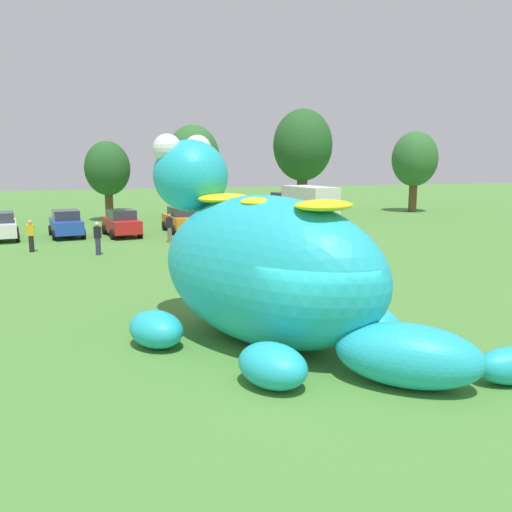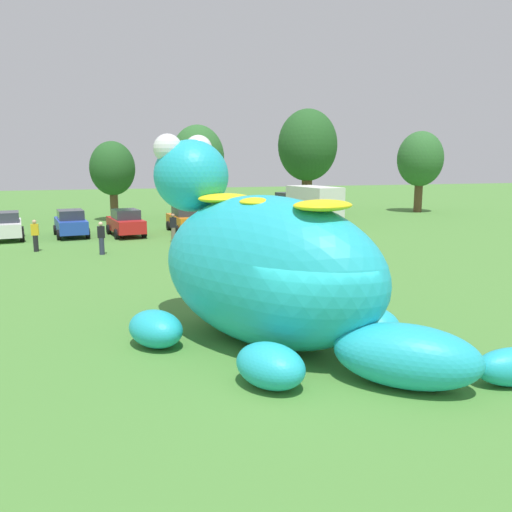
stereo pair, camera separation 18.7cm
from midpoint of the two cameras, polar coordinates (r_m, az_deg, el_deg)
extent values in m
plane|color=#4C8438|center=(12.91, 5.09, -11.90)|extent=(160.00, 160.00, 0.00)
ellipsoid|color=#23B2C6|center=(13.96, 0.83, -1.60)|extent=(6.62, 7.88, 3.97)
ellipsoid|color=#23B2C6|center=(15.81, -7.40, 8.54)|extent=(2.98, 3.05, 2.10)
sphere|color=white|center=(15.69, -9.87, 11.34)|extent=(0.84, 0.84, 0.84)
sphere|color=white|center=(16.42, -6.63, 11.37)|extent=(0.84, 0.84, 0.84)
ellipsoid|color=yellow|center=(14.79, -3.79, 6.22)|extent=(2.01, 1.90, 0.26)
ellipsoid|color=yellow|center=(13.69, 0.85, 5.90)|extent=(2.01, 1.90, 0.26)
ellipsoid|color=yellow|center=(12.59, 6.89, 5.44)|extent=(2.01, 1.90, 0.26)
ellipsoid|color=#23B2C6|center=(14.30, -11.08, -7.73)|extent=(1.91, 2.08, 0.97)
ellipsoid|color=#23B2C6|center=(17.17, 0.86, -4.46)|extent=(1.91, 2.08, 0.97)
ellipsoid|color=#23B2C6|center=(11.70, 1.32, -11.70)|extent=(1.91, 2.08, 0.97)
ellipsoid|color=#23B2C6|center=(14.83, 11.79, -7.10)|extent=(1.91, 2.08, 0.97)
ellipsoid|color=#23B2C6|center=(12.12, 15.56, -10.24)|extent=(3.46, 3.25, 1.39)
cube|color=white|center=(35.96, -25.84, 2.70)|extent=(2.23, 4.29, 0.80)
cube|color=#2D333D|center=(35.74, -25.94, 3.78)|extent=(1.74, 2.15, 0.60)
cylinder|color=black|center=(37.26, -24.47, 2.42)|extent=(0.32, 0.67, 0.64)
cylinder|color=black|center=(34.74, -24.42, 1.90)|extent=(0.32, 0.67, 0.64)
cube|color=#2347B7|center=(35.85, -19.88, 3.10)|extent=(2.27, 4.30, 0.80)
cube|color=#2D333D|center=(35.62, -19.92, 4.19)|extent=(1.76, 2.16, 0.60)
cylinder|color=black|center=(37.08, -21.34, 2.60)|extent=(0.33, 0.67, 0.64)
cylinder|color=black|center=(37.24, -18.74, 2.79)|extent=(0.33, 0.67, 0.64)
cylinder|color=black|center=(34.57, -21.02, 2.10)|extent=(0.33, 0.67, 0.64)
cylinder|color=black|center=(34.73, -18.23, 2.31)|extent=(0.33, 0.67, 0.64)
cube|color=red|center=(35.14, -14.42, 3.25)|extent=(2.37, 4.33, 0.80)
cube|color=#2D333D|center=(34.92, -14.41, 4.37)|extent=(1.81, 2.19, 0.60)
cylinder|color=black|center=(36.26, -16.14, 2.74)|extent=(0.34, 0.67, 0.64)
cylinder|color=black|center=(36.61, -13.53, 2.93)|extent=(0.34, 0.67, 0.64)
cylinder|color=black|center=(33.78, -15.32, 2.25)|extent=(0.34, 0.67, 0.64)
cylinder|color=black|center=(34.16, -12.53, 2.46)|extent=(0.34, 0.67, 0.64)
cube|color=orange|center=(36.35, -8.20, 3.70)|extent=(2.13, 4.26, 0.80)
cube|color=#2D333D|center=(36.13, -8.16, 4.78)|extent=(1.70, 2.12, 0.60)
cylinder|color=black|center=(37.41, -9.95, 3.22)|extent=(0.31, 0.66, 0.64)
cylinder|color=black|center=(37.84, -7.45, 3.37)|extent=(0.31, 0.66, 0.64)
cylinder|color=black|center=(34.96, -8.98, 2.76)|extent=(0.31, 0.66, 0.64)
cylinder|color=black|center=(35.42, -6.31, 2.92)|extent=(0.31, 0.66, 0.64)
cube|color=#1E7238|center=(36.94, -2.84, 3.90)|extent=(2.40, 4.34, 0.80)
cube|color=#2D333D|center=(36.74, -2.75, 4.96)|extent=(1.82, 2.20, 0.60)
cylinder|color=black|center=(37.81, -4.81, 3.42)|extent=(0.35, 0.67, 0.64)
cylinder|color=black|center=(38.49, -2.47, 3.57)|extent=(0.35, 0.67, 0.64)
cylinder|color=black|center=(35.50, -3.23, 2.98)|extent=(0.35, 0.67, 0.64)
cylinder|color=black|center=(36.22, -0.77, 3.15)|extent=(0.35, 0.67, 0.64)
cube|color=#333842|center=(41.25, 3.26, 5.52)|extent=(2.28, 2.12, 1.90)
cube|color=silver|center=(38.50, 5.68, 5.59)|extent=(2.86, 4.89, 2.50)
cylinder|color=black|center=(40.85, 2.03, 4.15)|extent=(0.43, 0.93, 0.90)
cylinder|color=black|center=(41.85, 4.43, 4.27)|extent=(0.43, 0.93, 0.90)
cylinder|color=black|center=(36.72, 5.62, 3.40)|extent=(0.43, 0.93, 0.90)
cylinder|color=black|center=(37.89, 8.30, 3.56)|extent=(0.43, 0.93, 0.90)
cylinder|color=brown|center=(44.17, -15.61, 5.10)|extent=(0.63, 0.63, 2.21)
ellipsoid|color=#235623|center=(44.01, -15.81, 9.06)|extent=(3.54, 3.54, 4.25)
cylinder|color=brown|center=(44.23, -6.80, 5.72)|extent=(0.77, 0.77, 2.69)
ellipsoid|color=#2D662D|center=(44.09, -6.91, 10.53)|extent=(4.30, 4.30, 5.16)
cylinder|color=brown|center=(47.57, 4.84, 6.41)|extent=(0.92, 0.92, 3.23)
ellipsoid|color=#235623|center=(47.47, 4.93, 11.79)|extent=(5.17, 5.17, 6.21)
cylinder|color=brown|center=(51.95, 16.40, 6.02)|extent=(0.75, 0.75, 2.61)
ellipsoid|color=#2D662D|center=(51.83, 16.61, 9.99)|extent=(4.17, 4.17, 5.01)
cylinder|color=black|center=(30.67, -23.16, 1.21)|extent=(0.26, 0.26, 0.88)
cube|color=gold|center=(30.58, -23.26, 2.58)|extent=(0.38, 0.22, 0.60)
sphere|color=tan|center=(30.53, -23.32, 3.36)|extent=(0.22, 0.22, 0.22)
cylinder|color=#2D334C|center=(26.66, -6.22, 0.73)|extent=(0.26, 0.26, 0.88)
cube|color=black|center=(26.55, -6.25, 2.30)|extent=(0.38, 0.22, 0.60)
sphere|color=#9E7051|center=(26.49, -6.27, 3.20)|extent=(0.22, 0.22, 0.22)
cylinder|color=black|center=(19.81, 5.90, -2.64)|extent=(0.26, 0.26, 0.88)
cube|color=black|center=(19.66, 5.94, -0.54)|extent=(0.38, 0.22, 0.60)
sphere|color=beige|center=(19.58, 5.96, 0.67)|extent=(0.22, 0.22, 0.22)
cylinder|color=#726656|center=(31.90, -9.44, 2.24)|extent=(0.26, 0.26, 0.88)
cube|color=black|center=(31.80, -9.47, 3.56)|extent=(0.38, 0.22, 0.60)
sphere|color=#9E7051|center=(31.76, -9.50, 4.31)|extent=(0.22, 0.22, 0.22)
cylinder|color=#2D334C|center=(28.55, -16.80, 0.98)|extent=(0.26, 0.26, 0.88)
cube|color=black|center=(28.44, -16.87, 2.45)|extent=(0.38, 0.22, 0.60)
sphere|color=beige|center=(28.39, -16.92, 3.29)|extent=(0.22, 0.22, 0.22)
camera|label=1|loc=(0.09, -90.36, -0.07)|focal=37.19mm
camera|label=2|loc=(0.09, 89.64, 0.07)|focal=37.19mm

